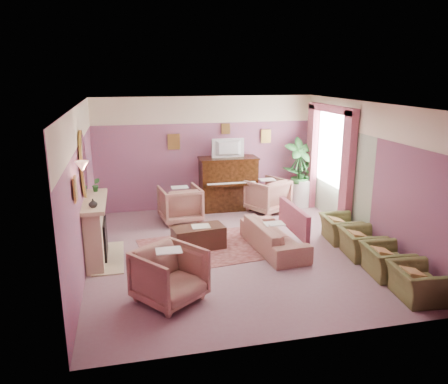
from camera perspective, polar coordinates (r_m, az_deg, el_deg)
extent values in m
cube|color=gray|center=(8.55, 1.46, -7.71)|extent=(5.50, 6.00, 0.01)
cube|color=silver|center=(7.89, 1.60, 11.35)|extent=(5.50, 6.00, 0.01)
cube|color=#795173|center=(10.98, -2.38, 5.10)|extent=(5.50, 0.02, 2.80)
cube|color=#795173|center=(5.39, 9.52, -6.07)|extent=(5.50, 0.02, 2.80)
cube|color=#795173|center=(7.91, -18.16, 0.29)|extent=(0.02, 6.00, 2.80)
cube|color=#795173|center=(9.17, 18.42, 2.28)|extent=(0.02, 6.00, 2.80)
cube|color=#FEECC4|center=(10.83, -2.43, 10.70)|extent=(5.50, 0.01, 0.65)
cube|color=#ACBB9B|center=(10.34, 14.53, 2.14)|extent=(0.01, 3.00, 2.15)
cube|color=#CDB98D|center=(8.33, -16.47, -4.95)|extent=(0.30, 1.40, 1.10)
cube|color=black|center=(8.38, -15.71, -5.87)|extent=(0.18, 0.72, 0.68)
cube|color=#FF4423|center=(8.44, -15.34, -7.00)|extent=(0.06, 0.54, 0.10)
cube|color=#CDB98D|center=(8.15, -16.56, -1.17)|extent=(0.40, 1.55, 0.07)
cube|color=#CDB98D|center=(8.51, -14.84, -8.28)|extent=(0.55, 1.50, 0.02)
ellipsoid|color=#B89943|center=(8.01, -17.92, 3.44)|extent=(0.04, 0.72, 1.20)
ellipsoid|color=white|center=(8.01, -17.75, 3.45)|extent=(0.01, 0.60, 1.06)
cone|color=#FFB393|center=(6.94, -18.05, 3.21)|extent=(0.20, 0.20, 0.16)
cube|color=black|center=(10.93, 0.55, 1.04)|extent=(1.40, 0.60, 1.30)
cube|color=black|center=(10.59, 0.99, 0.96)|extent=(1.30, 0.12, 0.06)
cube|color=white|center=(10.58, 1.00, 1.17)|extent=(1.20, 0.08, 0.02)
cube|color=black|center=(10.79, 0.56, 4.44)|extent=(1.45, 0.65, 0.04)
imported|color=black|center=(10.69, 0.63, 5.92)|extent=(0.80, 0.12, 0.48)
cube|color=#B89943|center=(10.77, -6.57, 6.54)|extent=(0.30, 0.03, 0.38)
cube|color=#B89943|center=(11.26, 5.48, 7.26)|extent=(0.26, 0.03, 0.34)
cube|color=#B89943|center=(10.95, 0.23, 8.26)|extent=(0.22, 0.03, 0.26)
cube|color=#B89943|center=(6.67, -18.88, 0.36)|extent=(0.03, 0.28, 0.36)
cube|color=silver|center=(10.42, 13.96, 5.79)|extent=(0.03, 1.40, 1.80)
cube|color=#9F495C|center=(9.66, 15.81, 2.51)|extent=(0.16, 0.34, 2.60)
cube|color=#9F495C|center=(11.27, 11.39, 4.56)|extent=(0.16, 0.34, 2.60)
cube|color=#9F495C|center=(10.29, 13.87, 10.51)|extent=(0.16, 2.20, 0.16)
imported|color=#256027|center=(8.64, -16.38, 0.92)|extent=(0.16, 0.16, 0.28)
imported|color=#FEECC4|center=(7.64, -16.75, -1.42)|extent=(0.16, 0.16, 0.16)
cube|color=brown|center=(8.68, -2.28, -7.32)|extent=(2.70, 2.09, 0.01)
cube|color=#3C2218|center=(8.61, -3.35, -5.95)|extent=(1.06, 0.64, 0.45)
cube|color=beige|center=(8.54, -3.05, -4.49)|extent=(0.35, 0.28, 0.01)
imported|color=#A1725F|center=(8.55, 6.53, -5.10)|extent=(0.62, 1.86, 0.75)
cube|color=#9F495C|center=(8.61, 9.09, -3.47)|extent=(0.09, 1.41, 0.52)
imported|color=#A1725F|center=(10.12, -5.76, -1.33)|extent=(0.88, 0.88, 0.92)
imported|color=#A1725F|center=(10.83, 5.62, -0.21)|extent=(0.88, 0.88, 0.92)
imported|color=#A1725F|center=(6.68, -7.13, -10.42)|extent=(0.88, 0.88, 0.92)
imported|color=#626735|center=(7.35, 23.93, -10.19)|extent=(0.56, 0.80, 0.69)
imported|color=#626735|center=(7.95, 20.43, -7.87)|extent=(0.56, 0.80, 0.69)
imported|color=#626735|center=(8.59, 17.48, -5.86)|extent=(0.56, 0.80, 0.69)
imported|color=#626735|center=(9.26, 14.95, -4.13)|extent=(0.56, 0.80, 0.69)
cylinder|color=white|center=(11.45, 9.95, -0.08)|extent=(0.52, 0.52, 0.70)
imported|color=#256027|center=(11.33, 10.07, 2.46)|extent=(0.30, 0.30, 0.34)
imported|color=#256027|center=(11.29, 10.82, 2.23)|extent=(0.16, 0.16, 0.28)
cylinder|color=brown|center=(11.45, 9.57, -1.00)|extent=(0.34, 0.34, 0.34)
imported|color=#256027|center=(11.23, 9.77, 3.36)|extent=(0.76, 0.76, 1.44)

